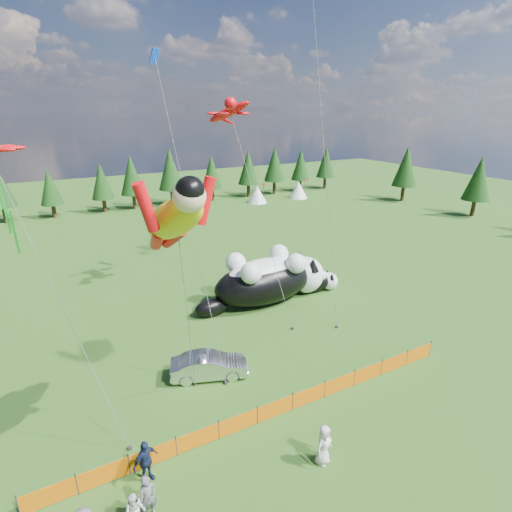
# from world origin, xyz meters

# --- Properties ---
(ground) EXTENTS (160.00, 160.00, 0.00)m
(ground) POSITION_xyz_m (0.00, 0.00, 0.00)
(ground) COLOR #15370A
(ground) RESTS_ON ground
(safety_fence) EXTENTS (22.06, 0.06, 1.10)m
(safety_fence) POSITION_xyz_m (0.00, -3.00, 0.50)
(safety_fence) COLOR #262626
(safety_fence) RESTS_ON ground
(tree_line) EXTENTS (90.00, 4.00, 8.00)m
(tree_line) POSITION_xyz_m (0.00, 45.00, 4.00)
(tree_line) COLOR black
(tree_line) RESTS_ON ground
(festival_tents) EXTENTS (50.00, 3.20, 2.80)m
(festival_tents) POSITION_xyz_m (11.00, 40.00, 1.40)
(festival_tents) COLOR white
(festival_tents) RESTS_ON ground
(cat_large) EXTENTS (11.24, 4.17, 4.06)m
(cat_large) POSITION_xyz_m (6.15, 8.26, 1.93)
(cat_large) COLOR black
(cat_large) RESTS_ON ground
(cat_small) EXTENTS (5.45, 2.84, 1.99)m
(cat_small) POSITION_xyz_m (9.99, 8.18, 0.95)
(cat_small) COLOR black
(cat_small) RESTS_ON ground
(car) EXTENTS (4.58, 2.83, 1.42)m
(car) POSITION_xyz_m (-1.66, 1.51, 0.71)
(car) COLOR silver
(car) RESTS_ON ground
(spectator_a) EXTENTS (0.73, 0.53, 1.86)m
(spectator_a) POSITION_xyz_m (-6.72, -5.19, 0.93)
(spectator_a) COLOR #59595E
(spectator_a) RESTS_ON ground
(spectator_b) EXTENTS (0.87, 0.70, 1.55)m
(spectator_b) POSITION_xyz_m (-7.25, -5.40, 0.78)
(spectator_b) COLOR silver
(spectator_b) RESTS_ON ground
(spectator_c) EXTENTS (1.28, 0.99, 1.95)m
(spectator_c) POSITION_xyz_m (-6.43, -3.60, 0.98)
(spectator_c) COLOR #16203E
(spectator_c) RESTS_ON ground
(spectator_e) EXTENTS (1.06, 0.87, 1.88)m
(spectator_e) POSITION_xyz_m (0.45, -6.26, 0.94)
(spectator_e) COLOR silver
(spectator_e) RESTS_ON ground
(superhero_kite) EXTENTS (5.34, 5.65, 12.58)m
(superhero_kite) POSITION_xyz_m (-3.94, -1.44, 10.23)
(superhero_kite) COLOR yellow
(superhero_kite) RESTS_ON ground
(gecko_kite) EXTENTS (5.28, 13.06, 16.97)m
(gecko_kite) POSITION_xyz_m (5.23, 13.32, 14.09)
(gecko_kite) COLOR red
(gecko_kite) RESTS_ON ground
(diamond_kite_a) EXTENTS (1.88, 4.82, 17.61)m
(diamond_kite_a) POSITION_xyz_m (-2.39, 4.61, 15.74)
(diamond_kite_a) COLOR blue
(diamond_kite_a) RESTS_ON ground
(diamond_kite_b) EXTENTS (2.01, 7.71, 23.95)m
(diamond_kite_b) POSITION_xyz_m (9.64, 8.96, 20.89)
(diamond_kite_b) COLOR #0E96AB
(diamond_kite_b) RESTS_ON ground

